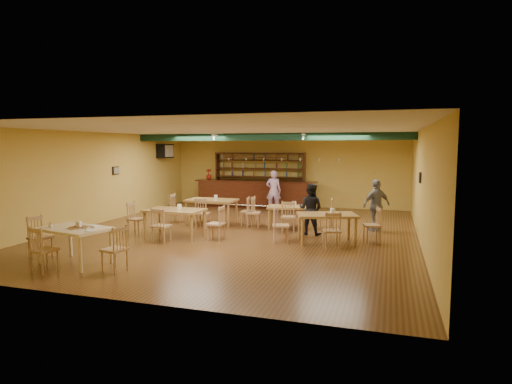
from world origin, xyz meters
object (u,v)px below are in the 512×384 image
(dining_table_b, at_px, (289,217))
(dining_table_c, at_px, (175,223))
(dining_table_d, at_px, (327,228))
(near_table, at_px, (75,246))
(patron_bar, at_px, (274,191))
(bar_counter, at_px, (255,194))
(dining_table_a, at_px, (212,211))
(patron_right_a, at_px, (310,209))

(dining_table_b, height_order, dining_table_c, dining_table_c)
(dining_table_d, distance_m, near_table, 6.16)
(dining_table_d, bearing_deg, dining_table_c, 170.57)
(patron_bar, bearing_deg, dining_table_d, 112.20)
(dining_table_c, bearing_deg, near_table, -103.01)
(bar_counter, bearing_deg, patron_bar, -39.05)
(dining_table_a, height_order, patron_right_a, patron_right_a)
(patron_right_a, bearing_deg, near_table, 58.76)
(bar_counter, relative_size, near_table, 3.43)
(dining_table_a, relative_size, dining_table_b, 1.17)
(dining_table_b, bearing_deg, dining_table_a, 170.43)
(dining_table_a, bearing_deg, bar_counter, 85.61)
(bar_counter, relative_size, patron_right_a, 3.43)
(dining_table_a, bearing_deg, patron_right_a, -14.11)
(dining_table_b, relative_size, patron_bar, 0.85)
(dining_table_a, height_order, dining_table_d, dining_table_a)
(near_table, bearing_deg, bar_counter, 95.18)
(dining_table_a, xyz_separation_m, patron_right_a, (3.42, -0.78, 0.34))
(bar_counter, relative_size, dining_table_c, 3.20)
(patron_bar, bearing_deg, dining_table_c, 69.14)
(dining_table_a, xyz_separation_m, dining_table_b, (2.62, 0.02, -0.06))
(dining_table_b, height_order, patron_right_a, patron_right_a)
(dining_table_a, distance_m, dining_table_d, 4.36)
(near_table, xyz_separation_m, patron_right_a, (4.29, 4.66, 0.34))
(dining_table_b, distance_m, dining_table_d, 2.22)
(patron_bar, bearing_deg, dining_table_a, 61.84)
(dining_table_d, xyz_separation_m, patron_right_a, (-0.60, 0.92, 0.36))
(dining_table_c, xyz_separation_m, patron_right_a, (3.53, 1.55, 0.34))
(dining_table_d, distance_m, patron_bar, 5.68)
(dining_table_c, relative_size, patron_bar, 0.98)
(patron_bar, height_order, patron_right_a, patron_bar)
(dining_table_c, relative_size, dining_table_d, 1.04)
(bar_counter, height_order, dining_table_b, bar_counter)
(dining_table_c, bearing_deg, dining_table_a, 87.96)
(dining_table_b, xyz_separation_m, near_table, (-3.49, -5.46, 0.06))
(dining_table_a, bearing_deg, near_table, -100.37)
(dining_table_a, height_order, dining_table_c, dining_table_a)
(bar_counter, bearing_deg, dining_table_b, -59.33)
(bar_counter, xyz_separation_m, dining_table_b, (2.40, -4.04, -0.22))
(bar_counter, distance_m, dining_table_d, 6.90)
(dining_table_c, distance_m, patron_right_a, 3.87)
(dining_table_d, bearing_deg, dining_table_b, 111.04)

